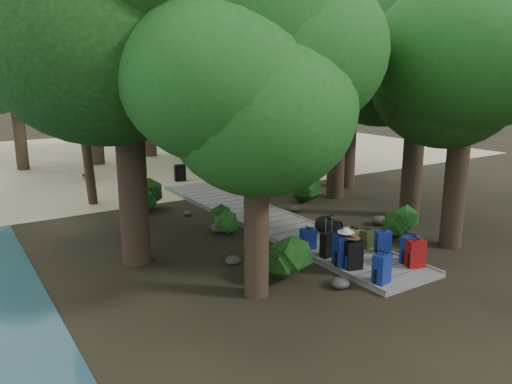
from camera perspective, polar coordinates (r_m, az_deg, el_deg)
ground at (r=15.26m, az=3.33°, el=-4.31°), size 120.00×120.00×0.00m
sand_beach at (r=29.40m, az=-15.36°, el=3.84°), size 40.00×22.00×0.02m
boardwalk at (r=16.03m, az=1.23°, el=-3.20°), size 2.00×12.00×0.12m
backpack_left_a at (r=11.41m, az=14.18°, el=-8.32°), size 0.45×0.36×0.74m
backpack_left_b at (r=12.07m, az=11.03°, el=-6.89°), size 0.48×0.39×0.76m
backpack_left_c at (r=12.19m, az=10.01°, el=-6.40°), size 0.52×0.42×0.86m
backpack_left_d at (r=13.29m, az=5.98°, el=-5.22°), size 0.43×0.35×0.58m
backpack_right_a at (r=12.56m, az=17.78°, el=-6.55°), size 0.49×0.42×0.74m
backpack_right_b at (r=12.76m, az=17.14°, el=-6.14°), size 0.46×0.36×0.75m
backpack_right_c at (r=13.29m, az=14.32°, el=-5.42°), size 0.45×0.40×0.64m
backpack_right_d at (r=13.62m, az=12.57°, el=-5.13°), size 0.37×0.29×0.52m
duffel_right_khaki at (r=14.07m, az=11.15°, el=-4.82°), size 0.37×0.55×0.36m
duffel_right_black at (r=14.60m, az=8.33°, el=-3.88°), size 0.55×0.76×0.44m
suitcase_on_boardwalk at (r=12.76m, az=8.26°, el=-5.98°), size 0.43×0.27×0.63m
lone_suitcase_on_sand at (r=22.20m, az=-8.68°, el=2.18°), size 0.50×0.33×0.73m
hat_brown at (r=11.93m, az=10.99°, el=-4.93°), size 0.36×0.36×0.11m
hat_white at (r=11.98m, az=10.25°, el=-4.25°), size 0.40×0.40×0.13m
kayak at (r=23.49m, az=-18.70°, el=1.73°), size 1.01×3.29×0.32m
sun_lounger at (r=25.11m, az=-5.66°, el=3.45°), size 0.95×2.03×0.63m
tree_right_a at (r=14.10m, az=22.70°, el=10.63°), size 5.05×5.05×8.41m
tree_right_b at (r=16.80m, az=18.17°, el=12.92°), size 5.25×5.25×9.37m
tree_right_c at (r=18.92m, az=9.50°, el=13.43°), size 5.44×5.44×9.42m
tree_right_d at (r=20.87m, az=10.79°, el=14.08°), size 5.43×5.43×9.95m
tree_right_e at (r=23.00m, az=0.05°, el=12.91°), size 4.94×4.94×8.89m
tree_right_f at (r=26.11m, az=2.75°, el=13.07°), size 5.04×5.04×9.01m
tree_left_a at (r=9.96m, az=0.05°, el=8.22°), size 4.48×4.48×7.47m
tree_left_b at (r=12.24m, az=-14.74°, el=14.95°), size 5.62×5.62×10.12m
tree_left_c at (r=16.22m, az=-14.77°, el=11.10°), size 4.72×4.72×8.22m
tree_back_a at (r=27.11m, az=-18.29°, el=13.16°), size 5.60×5.60×9.69m
tree_back_b at (r=29.15m, az=-12.39°, el=13.83°), size 5.62×5.62×10.04m
tree_back_c at (r=30.83m, az=-6.10°, el=12.12°), size 4.45×4.45×8.01m
tree_back_d at (r=26.87m, az=-25.89°, el=11.03°), size 4.98×4.98×8.30m
palm_right_a at (r=20.70m, az=0.18°, el=10.71°), size 4.31×4.31×7.34m
palm_right_b at (r=26.74m, az=-1.89°, el=11.93°), size 4.11×4.11×7.94m
palm_right_c at (r=26.67m, az=-7.62°, el=11.21°), size 4.63×4.63×7.37m
palm_left_a at (r=18.48m, az=-19.63°, el=9.44°), size 4.54×4.54×7.22m
rock_left_a at (r=11.36m, az=9.65°, el=-10.21°), size 0.44×0.39×0.24m
rock_left_b at (r=12.53m, az=-2.63°, el=-7.78°), size 0.40×0.36×0.22m
rock_left_c at (r=14.99m, az=-4.19°, el=-4.05°), size 0.55×0.49×0.30m
rock_left_d at (r=16.84m, az=-7.81°, el=-2.44°), size 0.29×0.26×0.16m
rock_right_a at (r=14.35m, az=16.88°, el=-5.66°), size 0.34×0.31×0.19m
rock_right_b at (r=16.14m, az=13.92°, el=-3.18°), size 0.52×0.47×0.29m
rock_right_c at (r=17.26m, az=4.52°, el=-1.93°), size 0.32×0.29×0.18m
shrub_left_a at (r=11.52m, az=3.50°, el=-7.61°), size 1.13×1.13×1.02m
shrub_left_b at (r=14.78m, az=-3.74°, el=-3.35°), size 0.85×0.85×0.77m
shrub_left_c at (r=17.82m, az=-12.44°, el=-0.48°), size 1.03×1.03×0.92m
shrub_right_a at (r=14.99m, az=15.74°, el=-3.26°), size 1.05×1.05×0.94m
shrub_right_b at (r=18.50m, az=5.31°, el=0.86°), size 1.43×1.43×1.29m
shrub_right_c at (r=21.01m, az=-0.85°, el=1.64°), size 0.80×0.80×0.72m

